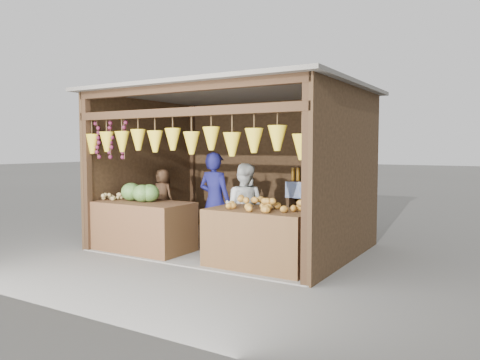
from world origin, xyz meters
name	(u,v)px	position (x,y,z in m)	size (l,w,h in m)	color
ground	(234,247)	(0.00, 0.00, 0.00)	(80.00, 80.00, 0.00)	#514F49
stall_structure	(231,150)	(-0.03, -0.04, 1.67)	(4.30, 3.30, 2.66)	slate
back_shelf	(320,193)	(1.05, 1.28, 0.87)	(1.25, 0.32, 1.32)	#382314
counter_left	(141,226)	(-1.17, -1.02, 0.41)	(1.73, 0.85, 0.81)	#492F18
counter_right	(261,239)	(1.05, -0.96, 0.42)	(1.51, 0.85, 0.83)	#442816
stool	(163,229)	(-1.60, 0.04, 0.15)	(0.32, 0.32, 0.30)	black
man_standing	(215,201)	(-0.20, -0.28, 0.81)	(0.59, 0.39, 1.62)	#161655
woman_standing	(244,208)	(0.31, -0.19, 0.72)	(0.70, 0.55, 1.44)	silver
vendor_seated	(163,195)	(-1.60, 0.04, 0.80)	(0.49, 0.32, 1.00)	#523521
melon_pile	(141,191)	(-1.22, -0.94, 0.97)	(1.00, 0.50, 0.32)	#1F4913
tanfruit_pile	(111,196)	(-1.78, -1.08, 0.88)	(0.34, 0.40, 0.13)	#9E8349
mango_pile	(263,202)	(1.12, -1.02, 0.94)	(1.40, 0.64, 0.22)	#D04C1B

